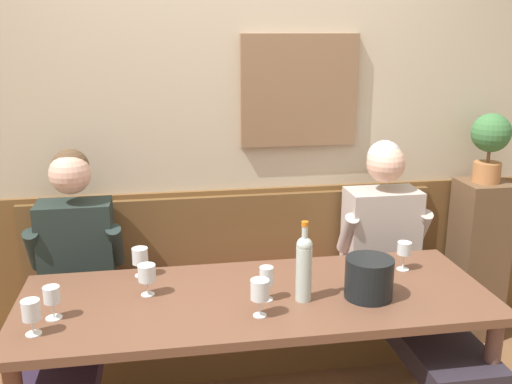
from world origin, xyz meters
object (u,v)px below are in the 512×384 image
object	(u,v)px
wall_bench	(237,313)
dining_table	(257,312)
wine_bottle_green_tall	(304,266)
potted_plant	(490,141)
wine_glass_center_rear	(147,274)
wine_glass_left_end	(31,312)
wine_glass_mid_left	(266,277)
wine_glass_right_end	(52,296)
wine_glass_center_front	(404,250)
person_right_seat	(402,271)
wine_glass_near_bucket	(260,290)
person_left_seat	(70,295)
wine_glass_by_bottle	(140,257)
ice_bucket	(369,278)

from	to	relation	value
wall_bench	dining_table	bearing A→B (deg)	-90.00
wine_bottle_green_tall	potted_plant	size ratio (longest dim) A/B	0.89
wine_glass_center_rear	wine_glass_left_end	world-z (taller)	same
wall_bench	wine_glass_mid_left	xyz separation A→B (m)	(0.03, -0.74, 0.55)
wine_glass_right_end	wine_glass_center_rear	world-z (taller)	wine_glass_center_rear
wine_glass_right_end	wine_glass_center_front	xyz separation A→B (m)	(1.61, 0.24, 0.00)
person_right_seat	wine_glass_right_end	bearing A→B (deg)	-166.05
dining_table	wine_glass_right_end	distance (m)	0.88
wine_bottle_green_tall	wine_glass_near_bucket	world-z (taller)	wine_bottle_green_tall
wine_bottle_green_tall	wine_glass_center_rear	xyz separation A→B (m)	(-0.67, 0.16, -0.06)
wall_bench	potted_plant	distance (m)	1.78
dining_table	wine_glass_center_front	world-z (taller)	wine_glass_center_front
wine_glass_right_end	person_left_seat	bearing A→B (deg)	90.22
wine_glass_near_bucket	wine_glass_left_end	bearing A→B (deg)	-179.82
wine_bottle_green_tall	potted_plant	world-z (taller)	potted_plant
person_left_seat	wine_glass_center_front	bearing A→B (deg)	-6.27
wine_glass_by_bottle	potted_plant	size ratio (longest dim) A/B	0.35
wine_glass_right_end	wine_glass_center_rear	size ratio (longest dim) A/B	0.97
person_left_seat	wine_glass_mid_left	distance (m)	0.99
wine_glass_near_bucket	person_left_seat	bearing A→B (deg)	147.58
dining_table	wine_glass_center_front	bearing A→B (deg)	12.06
wall_bench	potted_plant	world-z (taller)	potted_plant
wine_glass_center_front	dining_table	bearing A→B (deg)	-167.94
ice_bucket	wine_glass_near_bucket	world-z (taller)	ice_bucket
wine_glass_center_front	potted_plant	size ratio (longest dim) A/B	0.35
person_left_seat	potted_plant	size ratio (longest dim) A/B	3.14
wine_glass_by_bottle	wine_glass_center_front	world-z (taller)	wine_glass_center_front
person_left_seat	wine_glass_center_front	distance (m)	1.64
wall_bench	wine_bottle_green_tall	size ratio (longest dim) A/B	6.63
wine_glass_left_end	potted_plant	xyz separation A→B (m)	(2.41, 0.92, 0.42)
ice_bucket	wine_glass_near_bucket	bearing A→B (deg)	-169.33
ice_bucket	wine_glass_near_bucket	xyz separation A→B (m)	(-0.50, -0.09, 0.02)
dining_table	potted_plant	bearing A→B (deg)	25.67
wine_glass_right_end	wine_glass_left_end	world-z (taller)	wine_glass_left_end
ice_bucket	wine_glass_mid_left	world-z (taller)	ice_bucket
wine_glass_near_bucket	potted_plant	world-z (taller)	potted_plant
person_right_seat	wine_glass_right_end	xyz separation A→B (m)	(-1.70, -0.42, 0.20)
wall_bench	wine_glass_left_end	bearing A→B (deg)	-136.01
wine_glass_right_end	wine_glass_center_front	bearing A→B (deg)	8.33
wine_glass_left_end	wine_glass_mid_left	world-z (taller)	wine_glass_mid_left
dining_table	ice_bucket	xyz separation A→B (m)	(0.48, -0.10, 0.17)
wine_bottle_green_tall	wine_glass_right_end	bearing A→B (deg)	179.81
potted_plant	wine_glass_by_bottle	bearing A→B (deg)	-168.14
wine_glass_right_end	wine_glass_mid_left	size ratio (longest dim) A/B	0.91
ice_bucket	wine_glass_right_end	xyz separation A→B (m)	(-1.34, 0.02, 0.01)
wine_glass_right_end	wine_glass_by_bottle	size ratio (longest dim) A/B	0.99
person_left_seat	wine_glass_right_end	size ratio (longest dim) A/B	9.15
wall_bench	wine_glass_near_bucket	world-z (taller)	wall_bench
ice_bucket	potted_plant	bearing A→B (deg)	38.89
ice_bucket	wine_glass_near_bucket	size ratio (longest dim) A/B	1.32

